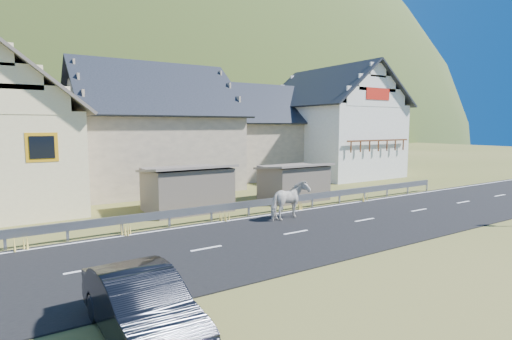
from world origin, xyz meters
TOP-DOWN VIEW (x-y plane):
  - ground at (0.00, 0.00)m, footprint 160.00×160.00m
  - road at (0.00, 0.00)m, footprint 60.00×7.00m
  - lane_markings at (0.00, 0.00)m, footprint 60.00×6.60m
  - guardrail at (-0.00, 3.68)m, footprint 28.10×0.09m
  - shed_left at (-2.00, 6.50)m, footprint 4.30×3.30m
  - shed_right at (4.50, 6.00)m, footprint 3.80×2.90m
  - house_stone_a at (-1.00, 15.00)m, footprint 10.80×9.80m
  - house_stone_b at (9.00, 17.00)m, footprint 9.80×8.80m
  - house_white at (15.00, 14.00)m, footprint 8.80×10.80m
  - mountain at (5.00, 180.00)m, footprint 440.00×280.00m
  - horse at (1.21, 2.04)m, footprint 1.37×2.22m
  - car at (-7.66, -4.66)m, footprint 1.65×4.29m

SIDE VIEW (x-z plane):
  - mountain at x=5.00m, z-range -150.00..110.00m
  - ground at x=0.00m, z-range 0.00..0.00m
  - road at x=0.00m, z-range 0.00..0.04m
  - lane_markings at x=0.00m, z-range 0.04..0.05m
  - guardrail at x=0.00m, z-range 0.19..0.94m
  - car at x=-7.66m, z-range 0.00..1.40m
  - horse at x=1.21m, z-range 0.04..1.78m
  - shed_right at x=4.50m, z-range -0.10..2.10m
  - shed_left at x=-2.00m, z-range -0.10..2.30m
  - house_stone_b at x=9.00m, z-range 0.19..8.29m
  - house_stone_a at x=-1.00m, z-range 0.18..9.08m
  - house_white at x=15.00m, z-range 0.21..9.91m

